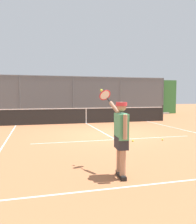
# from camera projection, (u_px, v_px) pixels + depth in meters

# --- Properties ---
(ground_plane) EXTENTS (60.00, 60.00, 0.00)m
(ground_plane) POSITION_uv_depth(u_px,v_px,m) (107.00, 135.00, 10.43)
(ground_plane) COLOR #B76B42
(court_line_markings) EXTENTS (8.36, 10.22, 0.01)m
(court_line_markings) POSITION_uv_depth(u_px,v_px,m) (118.00, 141.00, 9.00)
(court_line_markings) COLOR white
(court_line_markings) RESTS_ON ground
(fence_backdrop) EXTENTS (19.86, 1.37, 3.33)m
(fence_backdrop) POSITION_uv_depth(u_px,v_px,m) (72.00, 97.00, 20.26)
(fence_backdrop) COLOR #565B60
(fence_backdrop) RESTS_ON ground
(tennis_net) EXTENTS (10.74, 0.09, 1.07)m
(tennis_net) POSITION_uv_depth(u_px,v_px,m) (86.00, 115.00, 14.65)
(tennis_net) COLOR #2D2D2D
(tennis_net) RESTS_ON ground
(tennis_player) EXTENTS (0.40, 1.38, 1.91)m
(tennis_player) POSITION_uv_depth(u_px,v_px,m) (121.00, 134.00, 4.99)
(tennis_player) COLOR black
(tennis_player) RESTS_ON ground
(tennis_ball_near_net) EXTENTS (0.07, 0.07, 0.07)m
(tennis_ball_near_net) POSITION_uv_depth(u_px,v_px,m) (162.00, 140.00, 9.12)
(tennis_ball_near_net) COLOR #D6E042
(tennis_ball_near_net) RESTS_ON ground
(tennis_ball_by_sideline) EXTENTS (0.07, 0.07, 0.07)m
(tennis_ball_by_sideline) POSITION_uv_depth(u_px,v_px,m) (133.00, 141.00, 8.88)
(tennis_ball_by_sideline) COLOR #CCDB33
(tennis_ball_by_sideline) RESTS_ON ground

